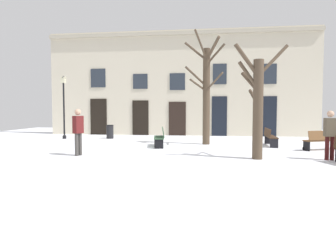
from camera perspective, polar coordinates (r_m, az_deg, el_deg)
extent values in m
plane|color=white|center=(12.92, -0.86, -4.72)|extent=(29.44, 29.44, 0.00)
cube|color=beige|center=(20.58, 2.24, 8.18)|extent=(18.40, 0.40, 7.14)
cube|color=#B1A993|center=(20.88, 2.20, 17.35)|extent=(18.40, 0.30, 0.24)
cube|color=black|center=(21.56, -13.13, 1.74)|extent=(1.18, 0.08, 2.52)
cube|color=#262D38|center=(21.67, -13.23, 8.92)|extent=(1.06, 0.06, 1.30)
cube|color=black|center=(20.71, -5.29, 1.57)|extent=(1.12, 0.08, 2.40)
cube|color=#262D38|center=(20.79, -5.32, 8.50)|extent=(1.01, 0.06, 1.02)
cube|color=black|center=(20.30, 1.79, 1.41)|extent=(1.16, 0.08, 2.29)
cube|color=#262D38|center=(20.38, 1.80, 8.49)|extent=(1.04, 0.06, 1.13)
cube|color=black|center=(20.22, 9.80, 1.86)|extent=(1.00, 0.08, 2.65)
cube|color=#262D38|center=(20.35, 9.87, 9.78)|extent=(0.90, 0.06, 1.35)
cube|color=black|center=(20.61, 18.75, 1.75)|extent=(0.97, 0.08, 2.64)
cube|color=#262D38|center=(20.74, 18.89, 9.43)|extent=(0.88, 0.06, 1.30)
cylinder|color=#4C3D2D|center=(11.08, 16.84, 3.01)|extent=(0.36, 0.36, 3.54)
cylinder|color=#4C3D2D|center=(11.59, 16.12, 5.33)|extent=(0.27, 1.11, 0.66)
cylinder|color=#4C3D2D|center=(11.10, 14.87, 12.06)|extent=(0.96, 0.28, 1.21)
cylinder|color=#4C3D2D|center=(11.12, 15.19, 9.29)|extent=(0.78, 0.19, 1.06)
cylinder|color=#4C3D2D|center=(11.53, 19.47, 11.76)|extent=(1.19, 0.58, 1.20)
cylinder|color=#4C3D2D|center=(11.34, 15.45, 8.12)|extent=(0.66, 0.68, 0.80)
cylinder|color=#4C3D2D|center=(15.27, 7.36, 5.57)|extent=(0.36, 0.36, 4.84)
cylinder|color=#4C3D2D|center=(15.07, 8.54, 14.40)|extent=(0.74, 1.12, 1.04)
cylinder|color=#4C3D2D|center=(15.65, 5.34, 14.02)|extent=(1.19, 0.32, 1.03)
cylinder|color=#4C3D2D|center=(15.31, 9.07, 13.39)|extent=(0.97, 0.53, 1.00)
cylinder|color=#4C3D2D|center=(15.20, 5.38, 9.40)|extent=(1.15, 0.45, 1.03)
cylinder|color=#4C3D2D|center=(15.13, 5.81, 7.77)|extent=(0.91, 0.48, 0.65)
cylinder|color=#4C3D2D|center=(15.04, 6.35, 15.11)|extent=(0.67, 1.20, 1.30)
cylinder|color=#4C3D2D|center=(14.70, 8.82, 8.34)|extent=(0.83, 1.34, 0.82)
cylinder|color=black|center=(19.08, -19.30, 2.73)|extent=(0.10, 0.10, 3.37)
cylinder|color=black|center=(19.16, -19.21, -2.01)|extent=(0.22, 0.22, 0.20)
cube|color=beige|center=(19.16, -19.40, 8.32)|extent=(0.24, 0.24, 0.36)
cone|color=black|center=(19.18, -19.41, 8.85)|extent=(0.30, 0.30, 0.14)
cylinder|color=black|center=(18.54, -11.05, -1.13)|extent=(0.43, 0.43, 0.80)
torus|color=black|center=(18.51, -11.06, 0.16)|extent=(0.46, 0.46, 0.04)
cube|color=brown|center=(14.66, 27.51, -2.46)|extent=(1.79, 1.03, 0.05)
cube|color=brown|center=(14.51, 28.01, -1.58)|extent=(1.68, 0.75, 0.40)
torus|color=black|center=(15.37, 29.38, -3.57)|extent=(0.17, 0.09, 0.17)
cube|color=black|center=(14.15, 25.00, -3.46)|extent=(0.19, 0.36, 0.43)
torus|color=black|center=(14.28, 24.60, -3.93)|extent=(0.17, 0.09, 0.17)
cube|color=#2D4C33|center=(14.22, -1.77, -2.19)|extent=(0.70, 1.67, 0.05)
cube|color=#2D4C33|center=(14.20, -0.93, -1.16)|extent=(0.36, 1.62, 0.43)
cube|color=black|center=(14.99, -1.77, -2.77)|extent=(0.41, 0.12, 0.44)
torus|color=black|center=(15.01, -2.44, -3.31)|extent=(0.06, 0.17, 0.17)
cube|color=black|center=(13.50, -1.76, -3.43)|extent=(0.41, 0.12, 0.44)
torus|color=black|center=(13.52, -2.51, -4.03)|extent=(0.06, 0.17, 0.17)
cube|color=#3D2819|center=(15.41, 19.13, -1.95)|extent=(0.48, 1.79, 0.05)
cube|color=#3D2819|center=(15.36, 18.48, -1.12)|extent=(0.15, 1.78, 0.37)
cube|color=black|center=(14.62, 19.65, -3.10)|extent=(0.36, 0.07, 0.45)
torus|color=black|center=(14.66, 20.22, -3.66)|extent=(0.04, 0.17, 0.17)
cube|color=black|center=(16.24, 18.64, -2.47)|extent=(0.36, 0.07, 0.45)
torus|color=black|center=(16.28, 19.15, -2.97)|extent=(0.04, 0.17, 0.17)
cylinder|color=#403D3A|center=(11.92, -17.09, -3.43)|extent=(0.14, 0.14, 0.87)
cylinder|color=#403D3A|center=(12.05, -16.47, -3.35)|extent=(0.14, 0.14, 0.87)
cube|color=#591919|center=(11.92, -16.84, 0.27)|extent=(0.34, 0.43, 0.67)
sphere|color=tan|center=(11.91, -16.87, 2.59)|extent=(0.24, 0.24, 0.24)
cylinder|color=#350F0F|center=(11.93, 28.91, -3.76)|extent=(0.14, 0.14, 0.83)
cylinder|color=#350F0F|center=(11.85, 28.14, -3.78)|extent=(0.14, 0.14, 0.83)
cube|color=#4C4233|center=(11.83, 28.62, -0.21)|extent=(0.41, 0.27, 0.64)
sphere|color=tan|center=(11.81, 28.68, 2.05)|extent=(0.23, 0.23, 0.23)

